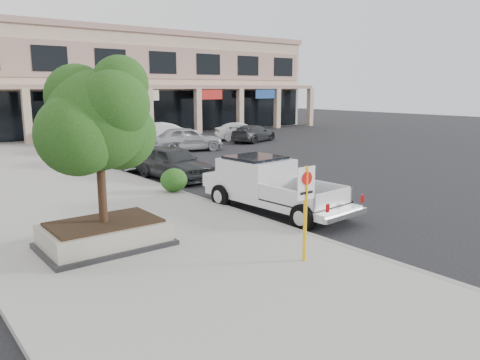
% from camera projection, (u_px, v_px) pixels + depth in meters
% --- Properties ---
extents(ground, '(120.00, 120.00, 0.00)m').
position_uv_depth(ground, '(315.00, 220.00, 15.23)').
color(ground, black).
rests_on(ground, ground).
extents(sidewalk, '(8.00, 52.00, 0.15)m').
position_uv_depth(sidewalk, '(82.00, 207.00, 16.54)').
color(sidewalk, gray).
rests_on(sidewalk, ground).
extents(curb, '(0.20, 52.00, 0.15)m').
position_uv_depth(curb, '(179.00, 192.00, 18.92)').
color(curb, gray).
rests_on(curb, ground).
extents(strip_mall, '(40.55, 12.43, 9.50)m').
position_uv_depth(strip_mall, '(116.00, 82.00, 45.39)').
color(strip_mall, tan).
rests_on(strip_mall, ground).
extents(planter, '(3.20, 2.20, 0.68)m').
position_uv_depth(planter, '(105.00, 234.00, 12.21)').
color(planter, black).
rests_on(planter, sidewalk).
extents(planter_tree, '(2.90, 2.55, 4.00)m').
position_uv_depth(planter_tree, '(101.00, 121.00, 11.84)').
color(planter_tree, black).
rests_on(planter_tree, planter).
extents(no_parking_sign, '(0.55, 0.09, 2.30)m').
position_uv_depth(no_parking_sign, '(306.00, 201.00, 10.96)').
color(no_parking_sign, '#FCB50D').
rests_on(no_parking_sign, sidewalk).
extents(hedge, '(1.10, 0.99, 0.93)m').
position_uv_depth(hedge, '(174.00, 180.00, 18.63)').
color(hedge, '#184012').
rests_on(hedge, sidewalk).
extents(pickup_truck, '(2.61, 6.04, 1.86)m').
position_uv_depth(pickup_truck, '(277.00, 186.00, 15.96)').
color(pickup_truck, silver).
rests_on(pickup_truck, ground).
extents(curb_car_a, '(2.21, 4.76, 1.58)m').
position_uv_depth(curb_car_a, '(174.00, 163.00, 21.82)').
color(curb_car_a, '#282B2D').
rests_on(curb_car_a, ground).
extents(curb_car_b, '(1.80, 5.07, 1.67)m').
position_uv_depth(curb_car_b, '(123.00, 152.00, 25.17)').
color(curb_car_b, gray).
rests_on(curb_car_b, ground).
extents(curb_car_c, '(2.59, 5.32, 1.49)m').
position_uv_depth(curb_car_c, '(88.00, 144.00, 29.65)').
color(curb_car_c, silver).
rests_on(curb_car_c, ground).
extents(curb_car_d, '(2.91, 5.30, 1.41)m').
position_uv_depth(curb_car_d, '(60.00, 136.00, 34.76)').
color(curb_car_d, black).
rests_on(curb_car_d, ground).
extents(lot_car_a, '(5.20, 3.13, 1.66)m').
position_uv_depth(lot_car_a, '(187.00, 139.00, 31.70)').
color(lot_car_a, '#ABADB4').
rests_on(lot_car_a, ground).
extents(lot_car_b, '(5.02, 2.37, 1.59)m').
position_uv_depth(lot_car_b, '(167.00, 133.00, 36.26)').
color(lot_car_b, white).
rests_on(lot_car_b, ground).
extents(lot_car_c, '(5.03, 3.38, 1.35)m').
position_uv_depth(lot_car_c, '(254.00, 133.00, 37.16)').
color(lot_car_c, '#292B2D').
rests_on(lot_car_c, ground).
extents(lot_car_d, '(5.26, 2.76, 1.41)m').
position_uv_depth(lot_car_d, '(99.00, 135.00, 35.37)').
color(lot_car_d, black).
rests_on(lot_car_d, ground).
extents(lot_car_e, '(4.70, 3.11, 1.49)m').
position_uv_depth(lot_car_e, '(141.00, 132.00, 37.59)').
color(lot_car_e, '#A3A5AB').
rests_on(lot_car_e, ground).
extents(lot_car_f, '(4.52, 3.06, 1.41)m').
position_uv_depth(lot_car_f, '(242.00, 132.00, 38.34)').
color(lot_car_f, silver).
rests_on(lot_car_f, ground).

